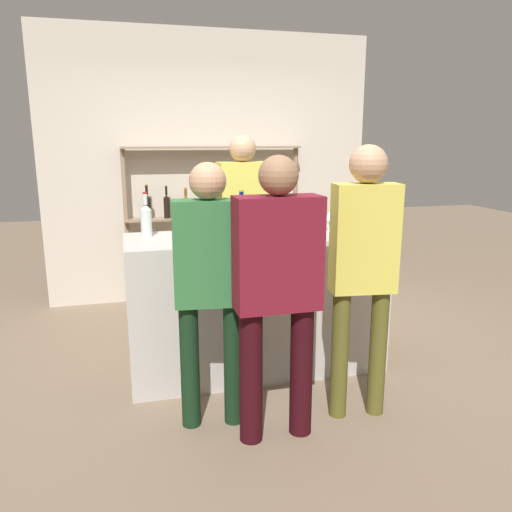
% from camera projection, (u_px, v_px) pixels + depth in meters
% --- Properties ---
extents(ground_plane, '(16.00, 16.00, 0.00)m').
position_uv_depth(ground_plane, '(256.00, 366.00, 3.84)').
color(ground_plane, '#7A6651').
extents(bar_counter, '(1.86, 0.68, 1.03)m').
position_uv_depth(bar_counter, '(256.00, 303.00, 3.73)').
color(bar_counter, '#B7B2AD').
rests_on(bar_counter, ground_plane).
extents(back_wall, '(3.46, 0.12, 2.80)m').
position_uv_depth(back_wall, '(210.00, 169.00, 5.35)').
color(back_wall, beige).
rests_on(back_wall, ground_plane).
extents(back_shelf, '(1.86, 0.18, 1.63)m').
position_uv_depth(back_shelf, '(215.00, 201.00, 5.26)').
color(back_shelf, '#897056').
rests_on(back_shelf, ground_plane).
extents(counter_bottle_0, '(0.07, 0.07, 0.35)m').
position_uv_depth(counter_bottle_0, '(213.00, 216.00, 3.59)').
color(counter_bottle_0, '#0F1956').
rests_on(counter_bottle_0, bar_counter).
extents(counter_bottle_1, '(0.08, 0.08, 0.37)m').
position_uv_depth(counter_bottle_1, '(220.00, 217.00, 3.51)').
color(counter_bottle_1, brown).
rests_on(counter_bottle_1, bar_counter).
extents(counter_bottle_2, '(0.08, 0.08, 0.32)m').
position_uv_depth(counter_bottle_2, '(146.00, 220.00, 3.53)').
color(counter_bottle_2, silver).
rests_on(counter_bottle_2, bar_counter).
extents(counter_bottle_3, '(0.08, 0.08, 0.33)m').
position_uv_depth(counter_bottle_3, '(242.00, 218.00, 3.55)').
color(counter_bottle_3, '#0F1956').
rests_on(counter_bottle_3, bar_counter).
extents(counter_bottle_4, '(0.08, 0.08, 0.32)m').
position_uv_depth(counter_bottle_4, '(364.00, 218.00, 3.61)').
color(counter_bottle_4, silver).
rests_on(counter_bottle_4, bar_counter).
extents(wine_glass, '(0.08, 0.08, 0.15)m').
position_uv_depth(wine_glass, '(329.00, 216.00, 3.74)').
color(wine_glass, silver).
rests_on(wine_glass, bar_counter).
extents(ice_bucket, '(0.24, 0.24, 0.24)m').
position_uv_depth(ice_bucket, '(298.00, 221.00, 3.51)').
color(ice_bucket, black).
rests_on(ice_bucket, bar_counter).
extents(customer_left, '(0.42, 0.22, 1.59)m').
position_uv_depth(customer_left, '(210.00, 276.00, 2.87)').
color(customer_left, black).
rests_on(customer_left, ground_plane).
extents(server_behind_counter, '(0.46, 0.23, 1.74)m').
position_uv_depth(server_behind_counter, '(243.00, 218.00, 4.40)').
color(server_behind_counter, brown).
rests_on(server_behind_counter, ground_plane).
extents(customer_right, '(0.40, 0.22, 1.68)m').
position_uv_depth(customer_right, '(364.00, 260.00, 2.96)').
color(customer_right, brown).
rests_on(customer_right, ground_plane).
extents(customer_center, '(0.47, 0.21, 1.63)m').
position_uv_depth(customer_center, '(277.00, 281.00, 2.73)').
color(customer_center, black).
rests_on(customer_center, ground_plane).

